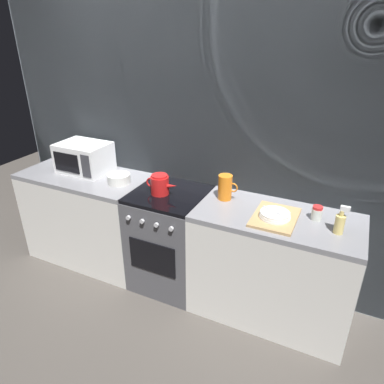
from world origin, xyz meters
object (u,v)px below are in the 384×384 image
stove_unit (170,239)px  mixing_bowl (119,179)px  kettle (160,184)px  spice_jar (317,213)px  microwave (84,157)px  pitcher (225,187)px  dish_pile (275,216)px  spray_bottle (340,223)px

stove_unit → mixing_bowl: (-0.49, -0.01, 0.49)m
kettle → spice_jar: size_ratio=2.71×
stove_unit → microwave: (-0.94, 0.08, 0.59)m
pitcher → dish_pile: 0.47m
mixing_bowl → kettle: bearing=-4.3°
pitcher → spray_bottle: bearing=-10.0°
microwave → dish_pile: (1.82, -0.13, -0.11)m
mixing_bowl → spice_jar: 1.65m
kettle → microwave: bearing=172.2°
pitcher → spice_jar: 0.70m
pitcher → spray_bottle: 0.87m
spice_jar → dish_pile: bearing=-155.5°
spray_bottle → pitcher: bearing=170.0°
stove_unit → kettle: 0.54m
spice_jar → spray_bottle: bearing=-37.6°
spice_jar → pitcher: bearing=177.6°
microwave → spice_jar: size_ratio=4.38×
kettle → spray_bottle: spray_bottle is taller
spray_bottle → mixing_bowl: bearing=178.6°
dish_pile → microwave: bearing=175.9°
microwave → spice_jar: (2.09, -0.01, -0.08)m
mixing_bowl → pitcher: pitcher is taller
microwave → dish_pile: bearing=-4.1°
dish_pile → spice_jar: spice_jar is taller
kettle → spray_bottle: (1.37, -0.01, -0.00)m
kettle → dish_pile: size_ratio=0.71×
stove_unit → spice_jar: (1.15, 0.07, 0.50)m
microwave → pitcher: 1.39m
stove_unit → kettle: bearing=-142.5°
pitcher → spice_jar: bearing=-2.4°
mixing_bowl → dish_pile: mixing_bowl is taller
stove_unit → mixing_bowl: size_ratio=4.50×
spice_jar → spray_bottle: 0.20m
microwave → spice_jar: bearing=-0.3°
kettle → pitcher: 0.53m
mixing_bowl → spice_jar: size_ratio=1.90×
kettle → spice_jar: kettle is taller
microwave → kettle: 0.89m
stove_unit → mixing_bowl: mixing_bowl is taller
dish_pile → pitcher: bearing=161.0°
stove_unit → spray_bottle: size_ratio=4.43×
kettle → pitcher: pitcher is taller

